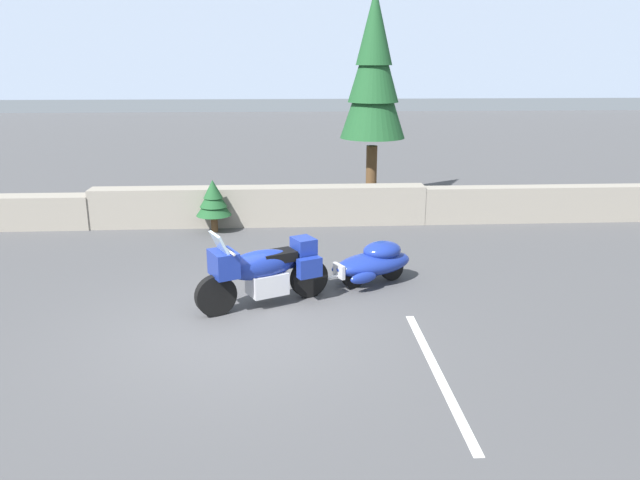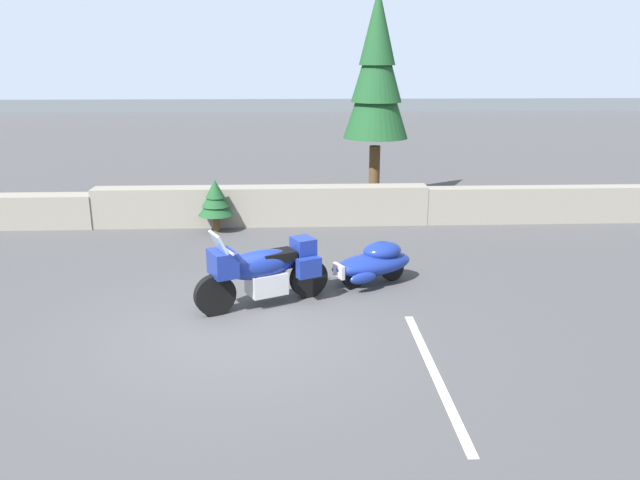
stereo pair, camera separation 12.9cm
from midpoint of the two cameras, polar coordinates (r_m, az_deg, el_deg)
The scene contains 8 objects.
ground_plane at distance 9.45m, azimuth -6.59°, elevation -8.03°, with size 80.00×80.00×0.00m, color #4C4C4F.
stone_guard_wall at distance 15.08m, azimuth -6.51°, elevation 2.99°, with size 24.00×0.61×0.94m.
distant_ridgeline at distance 104.71m, azimuth -3.11°, elevation 18.51°, with size 240.00×80.00×16.00m, color #99A8BF.
touring_motorcycle at distance 10.03m, azimuth -4.91°, elevation -2.70°, with size 2.14×1.33×1.33m.
car_shaped_trailer at distance 11.07m, azimuth 5.32°, elevation -2.03°, with size 2.14×1.28×0.76m.
pine_tree_tall at distance 16.80m, azimuth 5.47°, elevation 15.09°, with size 1.73×1.73×5.67m.
pine_sapling_near at distance 14.52m, azimuth -9.34°, elevation 3.71°, with size 0.81×0.81×1.23m.
parking_stripe_marker at distance 8.29m, azimuth 10.91°, elevation -11.86°, with size 0.12×3.60×0.01m, color silver.
Camera 2 is at (0.75, -8.60, 3.87)m, focal length 34.81 mm.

